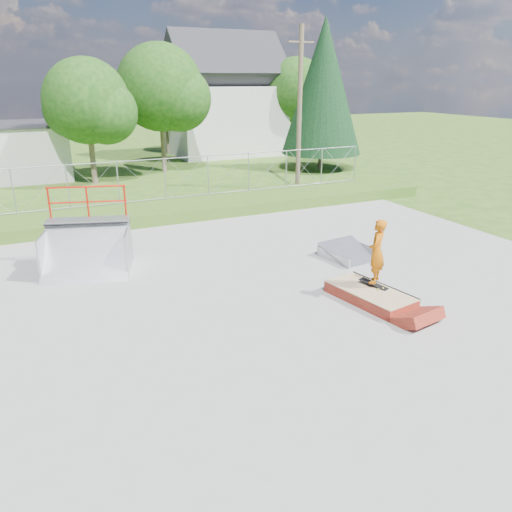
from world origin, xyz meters
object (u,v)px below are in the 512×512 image
Objects in this scene: quarter_pipe at (85,234)px; skater at (376,254)px; flat_bank_ramp at (350,252)px; grind_box at (370,296)px.

skater is at bearing -21.50° from quarter_pipe.
grind_box is at bearing -124.67° from flat_bank_ramp.
skater is (-1.23, -2.82, 1.01)m from flat_bank_ramp.
skater is (0.24, 0.16, 1.06)m from grind_box.
flat_bank_ramp is (1.46, 2.98, 0.05)m from grind_box.
grind_box is 1.02× the size of quarter_pipe.
quarter_pipe is 8.22m from flat_bank_ramp.
quarter_pipe is 8.36m from skater.
skater is at bearing -122.04° from flat_bank_ramp.
quarter_pipe is 1.56× the size of flat_bank_ramp.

